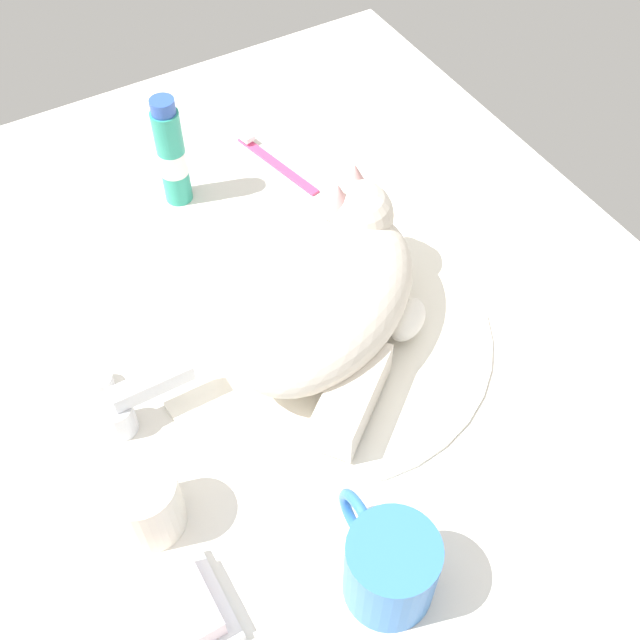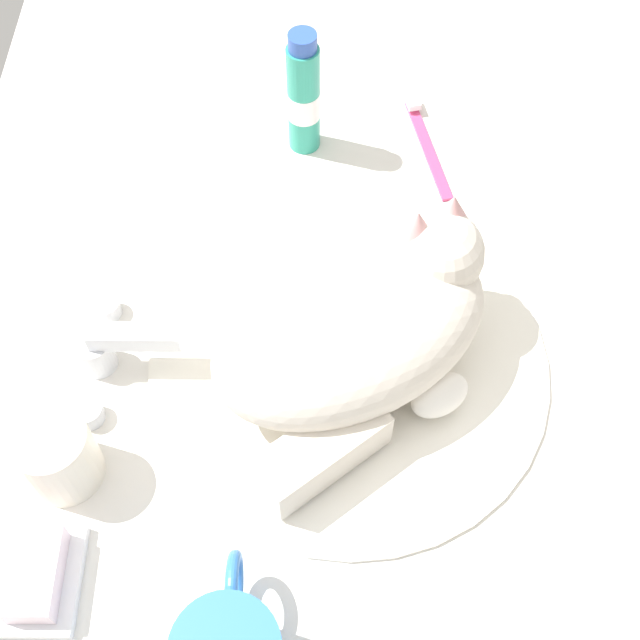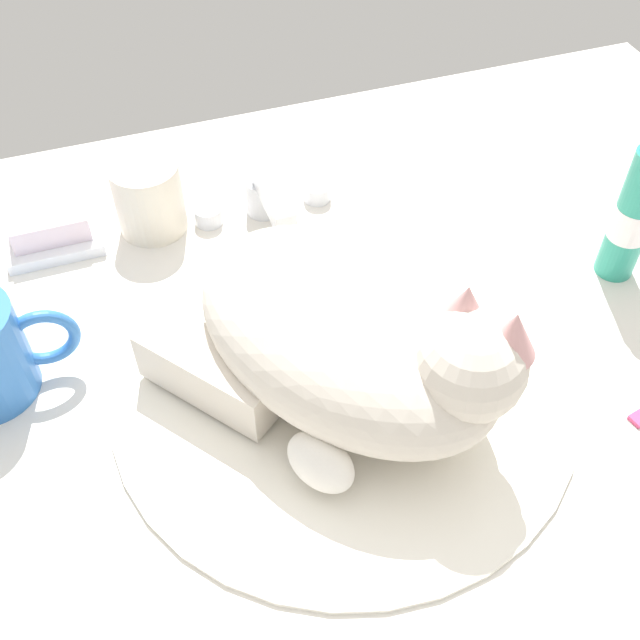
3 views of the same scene
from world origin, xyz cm
name	(u,v)px [view 1 (image 1 of 3)]	position (x,y,z in cm)	size (l,w,h in cm)	color
ground_plane	(322,344)	(0.00, 0.00, -1.50)	(110.00, 82.50, 3.00)	silver
sink_basin	(322,333)	(0.00, 0.00, 0.46)	(37.77, 37.77, 0.92)	white
faucet	(129,409)	(0.00, 22.37, 2.55)	(14.24, 10.20, 5.85)	silver
cat	(328,291)	(0.27, -0.95, 6.74)	(29.50, 31.11, 13.96)	beige
coffee_mug	(389,566)	(-27.07, 9.09, 4.32)	(12.14, 8.02, 8.63)	#3372C6
rinse_cup	(146,503)	(-11.00, 24.80, 3.64)	(6.64, 6.64, 7.28)	silver
soap_dish	(189,610)	(-20.65, 25.21, 0.60)	(9.00, 6.40, 1.20)	white
soap_bar	(187,603)	(-20.65, 25.21, 2.44)	(7.19, 4.02, 2.49)	silver
toothpaste_bottle	(172,155)	(28.70, 4.65, 7.01)	(3.56, 3.56, 14.98)	teal
toothbrush	(273,160)	(28.72, -9.00, 0.52)	(15.24, 4.69, 1.60)	#D83F72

